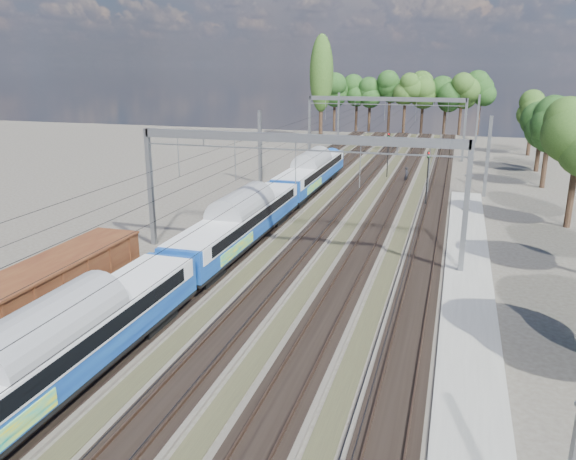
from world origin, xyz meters
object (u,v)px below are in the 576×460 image
(worker, at_px, (406,175))
(freight_boxcar, at_px, (43,296))
(signal_far, at_px, (428,172))
(emu_train, at_px, (239,217))
(signal_near, at_px, (388,149))

(worker, bearing_deg, freight_boxcar, -175.51)
(signal_far, bearing_deg, worker, 96.39)
(emu_train, relative_size, freight_boxcar, 4.55)
(worker, bearing_deg, signal_near, 68.36)
(emu_train, xyz_separation_m, worker, (9.63, 29.77, -1.69))
(emu_train, height_order, worker, emu_train)
(freight_boxcar, height_order, signal_far, signal_far)
(signal_near, bearing_deg, signal_far, -59.32)
(worker, distance_m, signal_far, 11.96)
(emu_train, height_order, signal_far, signal_far)
(freight_boxcar, distance_m, worker, 47.79)
(freight_boxcar, height_order, signal_near, signal_near)
(emu_train, relative_size, signal_near, 11.59)
(freight_boxcar, height_order, worker, freight_boxcar)
(freight_boxcar, relative_size, signal_far, 2.59)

